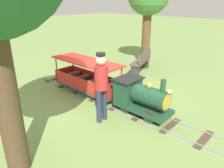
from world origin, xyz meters
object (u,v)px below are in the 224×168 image
locomotive (140,96)px  passenger_car (87,80)px  park_bench (142,62)px  conductor_person (101,82)px

locomotive → passenger_car: locomotive is taller
park_bench → passenger_car: bearing=-0.6°
conductor_person → park_bench: (-3.60, -1.44, -0.54)m
park_bench → locomotive: bearing=34.6°
locomotive → conductor_person: 1.07m
locomotive → park_bench: 3.35m
locomotive → conductor_person: bearing=-28.6°
locomotive → conductor_person: size_ratio=0.89×
locomotive → park_bench: bearing=-145.4°
passenger_car → locomotive: bearing=90.0°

